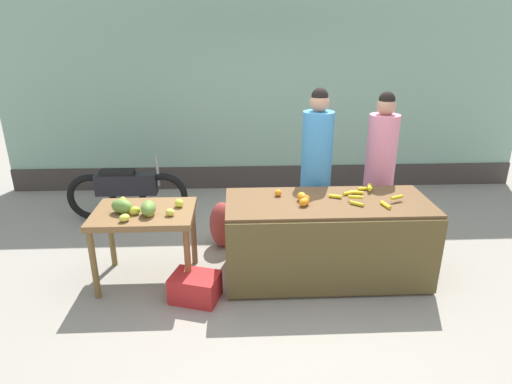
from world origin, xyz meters
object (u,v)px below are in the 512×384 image
(produce_crate, at_px, (195,287))
(parked_motorcycle, at_px, (127,191))
(vendor_woman_blue_shirt, at_px, (316,171))
(produce_sack, at_px, (222,225))
(vendor_woman_pink_shirt, at_px, (379,170))

(produce_crate, bearing_deg, parked_motorcycle, 118.90)
(produce_crate, bearing_deg, vendor_woman_blue_shirt, 38.70)
(vendor_woman_blue_shirt, distance_m, produce_sack, 1.26)
(vendor_woman_pink_shirt, xyz_separation_m, produce_sack, (-1.83, -0.06, -0.63))
(produce_crate, bearing_deg, produce_sack, 77.72)
(parked_motorcycle, distance_m, produce_crate, 2.20)
(vendor_woman_pink_shirt, height_order, produce_crate, vendor_woman_pink_shirt)
(vendor_woman_blue_shirt, relative_size, produce_crate, 4.22)
(vendor_woman_pink_shirt, relative_size, parked_motorcycle, 1.12)
(vendor_woman_pink_shirt, distance_m, parked_motorcycle, 3.25)
(parked_motorcycle, bearing_deg, vendor_woman_blue_shirt, -20.22)
(vendor_woman_blue_shirt, height_order, produce_sack, vendor_woman_blue_shirt)
(vendor_woman_blue_shirt, relative_size, parked_motorcycle, 1.16)
(vendor_woman_blue_shirt, xyz_separation_m, produce_crate, (-1.30, -1.04, -0.81))
(vendor_woman_pink_shirt, relative_size, produce_sack, 3.25)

